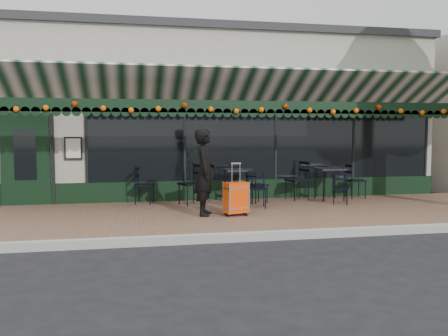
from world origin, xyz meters
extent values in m
plane|color=black|center=(0.00, 0.00, 0.00)|extent=(80.00, 80.00, 0.00)
cube|color=brown|center=(0.00, 2.00, 0.07)|extent=(18.00, 4.00, 0.15)
cube|color=#9E9E99|center=(0.00, -0.08, 0.07)|extent=(18.00, 0.16, 0.15)
cube|color=#A39B8D|center=(0.00, 8.00, 2.25)|extent=(12.00, 8.00, 4.50)
cube|color=black|center=(1.20, 3.98, 1.65)|extent=(9.20, 0.04, 2.00)
cube|color=black|center=(-4.80, 3.98, 1.25)|extent=(1.10, 0.07, 2.20)
cube|color=silver|center=(-3.70, 3.94, 1.50)|extent=(0.42, 0.04, 0.55)
cube|color=black|center=(0.00, 2.52, 2.46)|extent=(12.00, 0.03, 0.28)
cylinder|color=#FF6808|center=(0.00, 2.46, 2.44)|extent=(11.60, 0.12, 0.12)
imported|color=black|center=(-0.83, 1.75, 1.06)|extent=(0.58, 0.75, 1.81)
cube|color=#F54107|center=(-0.21, 1.57, 0.53)|extent=(0.54, 0.41, 0.64)
cube|color=black|center=(-0.21, 1.57, 0.18)|extent=(0.54, 0.41, 0.06)
cube|color=silver|center=(-0.21, 1.57, 1.05)|extent=(0.21, 0.10, 0.39)
cube|color=black|center=(2.65, 3.35, 0.95)|extent=(0.66, 0.66, 0.04)
cylinder|color=black|center=(2.37, 3.07, 0.54)|extent=(0.03, 0.03, 0.78)
cylinder|color=black|center=(2.93, 3.07, 0.54)|extent=(0.03, 0.03, 0.78)
cylinder|color=black|center=(2.37, 3.63, 0.54)|extent=(0.03, 0.03, 0.78)
cylinder|color=black|center=(2.93, 3.63, 0.54)|extent=(0.03, 0.03, 0.78)
cube|color=black|center=(0.23, 3.30, 0.96)|extent=(0.68, 0.68, 0.05)
cylinder|color=black|center=(-0.05, 3.02, 0.55)|extent=(0.03, 0.03, 0.79)
cylinder|color=black|center=(0.52, 3.02, 0.55)|extent=(0.03, 0.03, 0.79)
cylinder|color=black|center=(-0.05, 3.58, 0.55)|extent=(0.03, 0.03, 0.79)
cylinder|color=black|center=(0.52, 3.58, 0.55)|extent=(0.03, 0.03, 0.79)
camera|label=1|loc=(-2.36, -7.97, 1.90)|focal=38.00mm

